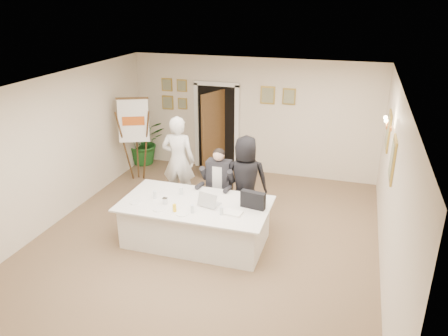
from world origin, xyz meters
TOP-DOWN VIEW (x-y plane):
  - floor at (0.00, 0.00)m, footprint 7.00×7.00m
  - ceiling at (0.00, 0.00)m, footprint 6.00×7.00m
  - wall_back at (0.00, 3.50)m, footprint 6.00×0.10m
  - wall_front at (0.00, -3.50)m, footprint 6.00×0.10m
  - wall_left at (-3.00, 0.00)m, footprint 0.10×7.00m
  - wall_right at (3.00, 0.00)m, footprint 0.10×7.00m
  - doorway at (-0.88, 3.32)m, footprint 1.14×0.86m
  - pictures_back_wall at (-0.80, 3.47)m, footprint 3.40×0.06m
  - pictures_right_wall at (2.97, 1.20)m, footprint 0.06×2.20m
  - wall_sconce at (2.90, 1.20)m, footprint 0.20×0.30m
  - conference_table at (-0.15, -0.09)m, footprint 2.59×1.38m
  - seated_man at (-0.03, 0.87)m, footprint 0.74×0.77m
  - flip_chart at (-2.46, 2.16)m, footprint 0.71×0.56m
  - standing_man at (-1.04, 1.33)m, footprint 0.73×0.52m
  - standing_woman at (0.50, 0.90)m, footprint 0.96×0.75m
  - potted_palm at (-2.80, 3.20)m, footprint 1.39×1.35m
  - laptop at (0.11, -0.07)m, footprint 0.43×0.44m
  - laptop_bag at (0.86, 0.02)m, footprint 0.44×0.19m
  - paper_stack at (0.59, -0.28)m, footprint 0.33×0.25m
  - plate_left at (-1.14, -0.39)m, footprint 0.25×0.25m
  - plate_mid at (-0.64, -0.50)m, footprint 0.21×0.21m
  - plate_near at (-0.20, -0.54)m, footprint 0.23×0.23m
  - glass_a at (-0.89, -0.13)m, footprint 0.07×0.07m
  - glass_b at (-0.06, -0.44)m, footprint 0.07×0.07m
  - glass_c at (0.42, -0.36)m, footprint 0.06×0.06m
  - glass_d at (-0.51, 0.16)m, footprint 0.08×0.08m
  - oj_glass at (-0.36, -0.49)m, footprint 0.07×0.07m
  - steel_jug at (-0.63, -0.28)m, footprint 0.11×0.11m

SIDE VIEW (x-z plane):
  - floor at x=0.00m, z-range 0.00..0.00m
  - conference_table at x=-0.15m, z-range 0.01..0.78m
  - potted_palm at x=-2.80m, z-range 0.00..1.18m
  - seated_man at x=-0.03m, z-range 0.00..1.47m
  - plate_left at x=-1.14m, z-range 0.78..0.79m
  - plate_mid at x=-0.64m, z-range 0.78..0.79m
  - plate_near at x=-0.20m, z-range 0.78..0.79m
  - paper_stack at x=0.59m, z-range 0.78..0.81m
  - steel_jug at x=-0.63m, z-range 0.78..0.89m
  - oj_glass at x=-0.36m, z-range 0.78..0.91m
  - glass_a at x=-0.89m, z-range 0.77..0.92m
  - glass_b at x=-0.06m, z-range 0.77..0.92m
  - glass_c at x=0.42m, z-range 0.77..0.92m
  - glass_d at x=-0.51m, z-range 0.77..0.92m
  - standing_woman at x=0.50m, z-range 0.00..1.74m
  - flip_chart at x=-2.46m, z-range -0.08..1.89m
  - laptop at x=0.11m, z-range 0.77..1.05m
  - laptop_bag at x=0.86m, z-range 0.77..1.07m
  - standing_man at x=-1.04m, z-range 0.00..1.89m
  - doorway at x=-0.88m, z-range -0.06..2.14m
  - wall_back at x=0.00m, z-range 0.00..2.80m
  - wall_front at x=0.00m, z-range 0.00..2.80m
  - wall_left at x=-3.00m, z-range 0.00..2.80m
  - wall_right at x=3.00m, z-range 0.00..2.80m
  - pictures_right_wall at x=2.97m, z-range 1.35..2.15m
  - pictures_back_wall at x=-0.80m, z-range 1.45..2.25m
  - wall_sconce at x=2.90m, z-range 1.98..2.22m
  - ceiling at x=0.00m, z-range 2.79..2.81m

